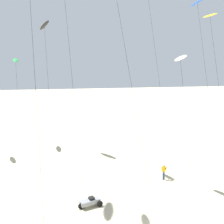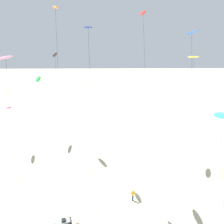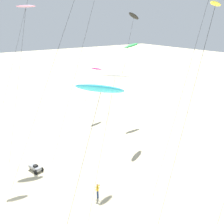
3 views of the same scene
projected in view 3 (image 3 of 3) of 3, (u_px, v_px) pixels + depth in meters
The scene contains 10 objects.
ground_plane at pixel (5, 215), 23.14m from camera, with size 260.00×260.00×0.00m, color beige.
kite_green at pixel (131, 46), 42.73m from camera, with size 1.24×7.42×13.31m.
kite_cyan at pixel (101, 90), 13.31m from camera, with size 1.32×6.15×14.11m.
kite_white at pixel (115, 76), 20.19m from camera, with size 1.01×4.53×13.12m.
kite_magenta at pixel (96, 69), 44.85m from camera, with size 1.17×5.62×9.22m.
kite_black at pixel (134, 17), 36.09m from camera, with size 1.84×5.90×18.07m.
kite_pink at pixel (26, 9), 28.31m from camera, with size 1.01×5.48×18.52m.
kite_yellow at pixel (213, 13), 16.25m from camera, with size 1.13×5.96×18.04m.
kite_flyer_nearest at pixel (98, 190), 25.15m from camera, with size 0.72×0.71×1.67m.
beach_buggy at pixel (35, 168), 29.86m from camera, with size 2.13×1.34×0.82m.
Camera 3 is at (20.78, -2.45, 16.86)m, focal length 40.44 mm.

